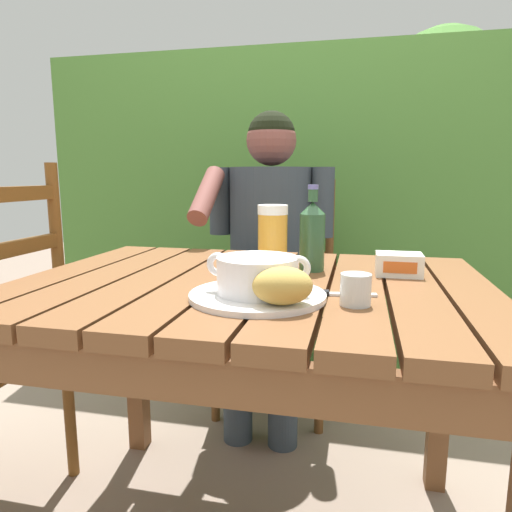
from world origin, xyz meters
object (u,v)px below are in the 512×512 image
(chair_near_diner, at_px, (277,295))
(butter_tub, at_px, (399,264))
(serving_plate, at_px, (257,295))
(beer_glass, at_px, (273,240))
(soup_bowl, at_px, (257,274))
(bread_roll, at_px, (282,286))
(table_knife, at_px, (328,293))
(water_glass_small, at_px, (356,289))
(beer_bottle, at_px, (312,235))
(person_eating, at_px, (268,246))

(chair_near_diner, relative_size, butter_tub, 8.68)
(serving_plate, xyz_separation_m, beer_glass, (-0.01, 0.23, 0.08))
(serving_plate, xyz_separation_m, butter_tub, (0.30, 0.29, 0.02))
(soup_bowl, relative_size, bread_roll, 1.65)
(serving_plate, distance_m, table_knife, 0.15)
(soup_bowl, xyz_separation_m, butter_tub, (0.30, 0.29, -0.02))
(soup_bowl, bearing_deg, butter_tub, 44.56)
(bread_roll, relative_size, beer_glass, 0.74)
(chair_near_diner, distance_m, table_knife, 1.04)
(water_glass_small, bearing_deg, beer_bottle, 110.64)
(chair_near_diner, distance_m, bread_roll, 1.15)
(butter_tub, bearing_deg, beer_bottle, 177.11)
(chair_near_diner, bearing_deg, beer_bottle, -73.07)
(bread_roll, relative_size, water_glass_small, 2.12)
(beer_bottle, xyz_separation_m, table_knife, (0.06, -0.25, -0.09))
(person_eating, bearing_deg, serving_plate, -80.26)
(serving_plate, relative_size, soup_bowl, 1.30)
(beer_bottle, bearing_deg, water_glass_small, -69.36)
(serving_plate, bearing_deg, chair_near_diner, 97.74)
(serving_plate, xyz_separation_m, beer_bottle, (0.08, 0.31, 0.09))
(person_eating, xyz_separation_m, butter_tub, (0.44, -0.53, 0.05))
(chair_near_diner, xyz_separation_m, beer_glass, (0.13, -0.79, 0.35))
(chair_near_diner, distance_m, beer_glass, 0.87)
(water_glass_small, height_order, butter_tub, water_glass_small)
(serving_plate, relative_size, butter_tub, 2.49)
(table_knife, bearing_deg, soup_bowl, -157.85)
(beer_bottle, bearing_deg, table_knife, -76.51)
(bread_roll, bearing_deg, soup_bowl, 130.60)
(beer_bottle, xyz_separation_m, water_glass_small, (0.12, -0.31, -0.06))
(beer_glass, bearing_deg, water_glass_small, -48.43)
(table_knife, bearing_deg, person_eating, 110.04)
(bread_roll, bearing_deg, beer_glass, 104.09)
(water_glass_small, bearing_deg, soup_bowl, 178.26)
(chair_near_diner, relative_size, bread_roll, 7.46)
(bread_roll, distance_m, butter_tub, 0.44)
(butter_tub, bearing_deg, water_glass_small, -108.90)
(person_eating, bearing_deg, table_knife, -69.96)
(person_eating, height_order, table_knife, person_eating)
(water_glass_small, bearing_deg, person_eating, 112.13)
(beer_glass, bearing_deg, person_eating, 102.25)
(serving_plate, height_order, beer_bottle, beer_bottle)
(chair_near_diner, xyz_separation_m, person_eating, (-0.00, -0.20, 0.24))
(beer_bottle, relative_size, butter_tub, 2.00)
(person_eating, height_order, beer_bottle, person_eating)
(chair_near_diner, bearing_deg, soup_bowl, -82.26)
(beer_glass, bearing_deg, chair_near_diner, 99.09)
(soup_bowl, distance_m, water_glass_small, 0.20)
(chair_near_diner, height_order, water_glass_small, chair_near_diner)
(person_eating, bearing_deg, butter_tub, -50.27)
(chair_near_diner, relative_size, beer_glass, 5.54)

